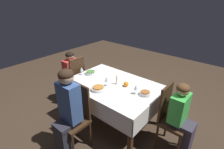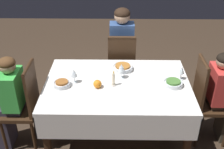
% 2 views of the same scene
% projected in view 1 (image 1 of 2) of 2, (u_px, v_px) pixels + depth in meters
% --- Properties ---
extents(ground_plane, '(8.00, 8.00, 0.00)m').
position_uv_depth(ground_plane, '(113.00, 120.00, 3.15)').
color(ground_plane, '#3D2D21').
extents(dining_table, '(1.48, 1.02, 0.74)m').
position_uv_depth(dining_table, '(113.00, 89.00, 2.86)').
color(dining_table, white).
rests_on(dining_table, ground_plane).
extents(chair_south, '(0.36, 0.37, 0.99)m').
position_uv_depth(chair_south, '(77.00, 115.00, 2.45)').
color(chair_south, '#382314').
rests_on(chair_south, ground_plane).
extents(chair_east, '(0.37, 0.36, 0.99)m').
position_uv_depth(chair_east, '(170.00, 116.00, 2.42)').
color(chair_east, '#382314').
rests_on(chair_east, ground_plane).
extents(chair_west, '(0.37, 0.36, 0.99)m').
position_uv_depth(chair_west, '(75.00, 79.00, 3.45)').
color(chair_west, '#382314').
rests_on(chair_west, ground_plane).
extents(person_adult_denim, '(0.30, 0.34, 1.27)m').
position_uv_depth(person_adult_denim, '(67.00, 109.00, 2.27)').
color(person_adult_denim, '#282833').
rests_on(person_adult_denim, ground_plane).
extents(person_child_green, '(0.33, 0.30, 1.08)m').
position_uv_depth(person_child_green, '(182.00, 118.00, 2.31)').
color(person_child_green, '#383342').
rests_on(person_child_green, ground_plane).
extents(person_child_red, '(0.33, 0.30, 1.07)m').
position_uv_depth(person_child_red, '(70.00, 74.00, 3.52)').
color(person_child_red, '#4C4233').
rests_on(person_child_red, ground_plane).
extents(bowl_south, '(0.23, 0.23, 0.06)m').
position_uv_depth(bowl_south, '(98.00, 88.00, 2.65)').
color(bowl_south, silver).
rests_on(bowl_south, dining_table).
extents(wine_glass_south, '(0.07, 0.07, 0.17)m').
position_uv_depth(wine_glass_south, '(107.00, 79.00, 2.72)').
color(wine_glass_south, white).
rests_on(wine_glass_south, dining_table).
extents(bowl_east, '(0.17, 0.17, 0.06)m').
position_uv_depth(bowl_east, '(145.00, 93.00, 2.53)').
color(bowl_east, silver).
rests_on(bowl_east, dining_table).
extents(wine_glass_east, '(0.06, 0.06, 0.16)m').
position_uv_depth(wine_glass_east, '(136.00, 87.00, 2.51)').
color(wine_glass_east, white).
rests_on(wine_glass_east, dining_table).
extents(bowl_west, '(0.20, 0.20, 0.06)m').
position_uv_depth(bowl_west, '(91.00, 73.00, 3.16)').
color(bowl_west, silver).
rests_on(bowl_west, dining_table).
extents(wine_glass_west, '(0.07, 0.07, 0.15)m').
position_uv_depth(wine_glass_west, '(82.00, 69.00, 3.10)').
color(wine_glass_west, white).
rests_on(wine_glass_west, dining_table).
extents(candle_centerpiece, '(0.05, 0.05, 0.17)m').
position_uv_depth(candle_centerpiece, '(117.00, 81.00, 2.80)').
color(candle_centerpiece, beige).
rests_on(candle_centerpiece, dining_table).
extents(orange_fruit, '(0.08, 0.08, 0.08)m').
position_uv_depth(orange_fruit, '(126.00, 84.00, 2.75)').
color(orange_fruit, orange).
rests_on(orange_fruit, dining_table).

